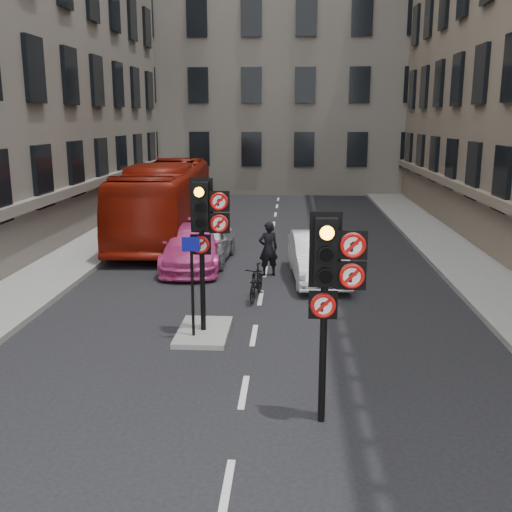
# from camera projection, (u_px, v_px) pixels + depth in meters

# --- Properties ---
(ground) EXTENTS (120.00, 120.00, 0.00)m
(ground) POSITION_uv_depth(u_px,v_px,m) (234.00, 450.00, 9.29)
(ground) COLOR black
(ground) RESTS_ON ground
(pavement_left) EXTENTS (3.00, 50.00, 0.16)m
(pavement_left) POSITION_uv_depth(u_px,v_px,m) (65.00, 259.00, 21.36)
(pavement_left) COLOR gray
(pavement_left) RESTS_ON ground
(pavement_right) EXTENTS (3.00, 50.00, 0.16)m
(pavement_right) POSITION_uv_depth(u_px,v_px,m) (476.00, 265.00, 20.52)
(pavement_right) COLOR gray
(pavement_right) RESTS_ON ground
(centre_island) EXTENTS (1.20, 2.00, 0.12)m
(centre_island) POSITION_uv_depth(u_px,v_px,m) (204.00, 332.00, 14.21)
(centre_island) COLOR gray
(centre_island) RESTS_ON ground
(building_far) EXTENTS (30.00, 14.00, 20.00)m
(building_far) POSITION_uv_depth(u_px,v_px,m) (282.00, 48.00, 43.96)
(building_far) COLOR slate
(building_far) RESTS_ON ground
(signal_near) EXTENTS (0.91, 0.40, 3.58)m
(signal_near) POSITION_uv_depth(u_px,v_px,m) (330.00, 274.00, 9.59)
(signal_near) COLOR black
(signal_near) RESTS_ON ground
(signal_far) EXTENTS (0.91, 0.40, 3.58)m
(signal_far) POSITION_uv_depth(u_px,v_px,m) (205.00, 222.00, 13.60)
(signal_far) COLOR black
(signal_far) RESTS_ON centre_island
(car_silver) EXTENTS (1.80, 4.06, 1.36)m
(car_silver) POSITION_uv_depth(u_px,v_px,m) (207.00, 243.00, 21.28)
(car_silver) COLOR #B0B2B8
(car_silver) RESTS_ON ground
(car_white) EXTENTS (1.92, 4.56, 1.46)m
(car_white) POSITION_uv_depth(u_px,v_px,m) (318.00, 257.00, 18.86)
(car_white) COLOR white
(car_white) RESTS_ON ground
(car_pink) EXTENTS (2.32, 4.93, 1.39)m
(car_pink) POSITION_uv_depth(u_px,v_px,m) (193.00, 247.00, 20.51)
(car_pink) COLOR #CB3B83
(car_pink) RESTS_ON ground
(bus_red) EXTENTS (3.12, 11.46, 3.16)m
(bus_red) POSITION_uv_depth(u_px,v_px,m) (165.00, 201.00, 25.27)
(bus_red) COLOR maroon
(bus_red) RESTS_ON ground
(motorcycle) EXTENTS (0.68, 1.69, 0.99)m
(motorcycle) POSITION_uv_depth(u_px,v_px,m) (256.00, 282.00, 16.88)
(motorcycle) COLOR black
(motorcycle) RESTS_ON ground
(motorcyclist) EXTENTS (0.76, 0.62, 1.78)m
(motorcyclist) POSITION_uv_depth(u_px,v_px,m) (268.00, 249.00, 19.29)
(motorcyclist) COLOR black
(motorcyclist) RESTS_ON ground
(info_sign) EXTENTS (0.40, 0.12, 2.32)m
(info_sign) POSITION_uv_depth(u_px,v_px,m) (192.00, 273.00, 13.46)
(info_sign) COLOR black
(info_sign) RESTS_ON centre_island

